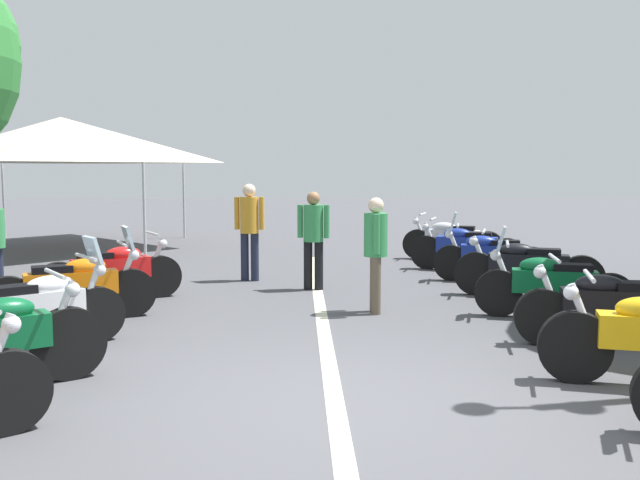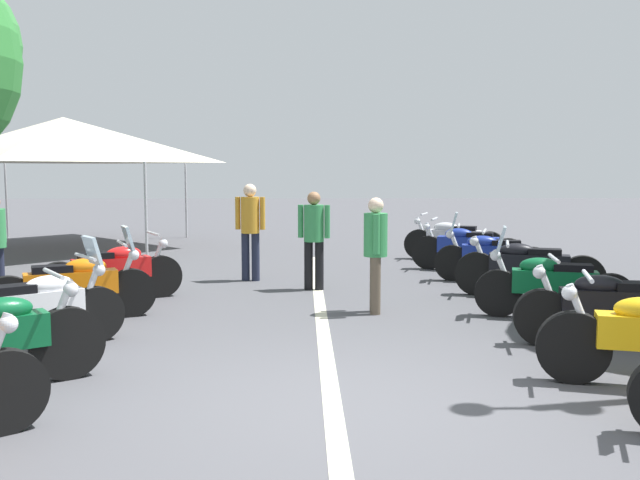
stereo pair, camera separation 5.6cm
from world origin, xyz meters
The scene contains 15 objects.
ground_plane centered at (0.00, 0.00, 0.00)m, with size 80.00×80.00×0.00m, color #4C4C51.
lane_centre_stripe centered at (2.58, 0.00, 0.00)m, with size 14.13×0.16×0.01m, color beige.
motorcycle_left_row_2 centered at (1.83, 3.11, 0.46)m, with size 1.28×1.68×1.20m.
motorcycle_left_row_3 centered at (3.25, 3.17, 0.47)m, with size 1.04×2.00×1.21m.
motorcycle_left_row_4 centered at (4.61, 3.04, 0.46)m, with size 1.13×1.92×1.00m.
motorcycle_right_row_2 centered at (1.76, -3.14, 0.46)m, with size 0.80×2.14×1.00m.
motorcycle_right_row_3 centered at (3.24, -2.99, 0.46)m, with size 0.87×1.98×1.20m.
motorcycle_right_row_4 centered at (4.75, -3.17, 0.47)m, with size 0.94×2.15×1.02m.
motorcycle_right_row_5 centered at (6.21, -3.00, 0.46)m, with size 0.82×1.97×1.20m.
motorcycle_right_row_6 centered at (7.52, -2.90, 0.46)m, with size 0.97×2.08×1.01m.
motorcycle_right_row_7 centered at (9.04, -2.96, 0.46)m, with size 1.00×2.05×1.00m.
bystander_2 centered at (6.46, 1.16, 0.99)m, with size 0.32×0.52×1.69m.
bystander_3 centered at (5.52, 0.06, 0.92)m, with size 0.32×0.51×1.59m.
bystander_4 centered at (3.68, -0.74, 0.91)m, with size 0.53×0.32×1.57m.
event_tent centered at (11.58, 6.06, 2.65)m, with size 5.59×5.59×3.20m.
Camera 2 is at (-5.54, 0.24, 1.95)m, focal length 38.81 mm.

